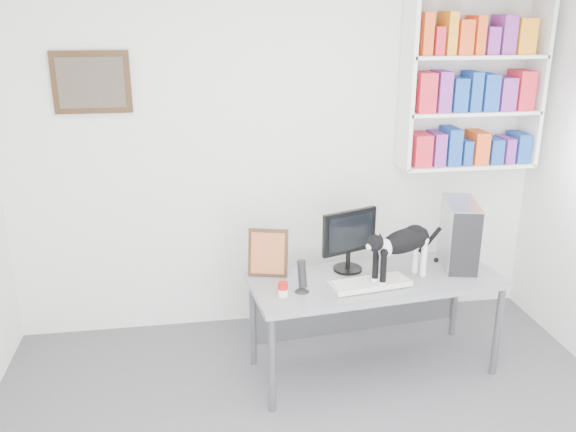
{
  "coord_description": "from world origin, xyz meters",
  "views": [
    {
      "loc": [
        -0.65,
        -2.39,
        2.37
      ],
      "look_at": [
        -0.02,
        1.53,
        1.02
      ],
      "focal_mm": 38.0,
      "sensor_mm": 36.0,
      "label": 1
    }
  ],
  "objects": [
    {
      "name": "wall_art",
      "position": [
        -1.3,
        1.97,
        1.9
      ],
      "size": [
        0.52,
        0.04,
        0.42
      ],
      "primitive_type": "cube",
      "color": "#442C15",
      "rests_on": "room"
    },
    {
      "name": "leaning_print",
      "position": [
        -0.19,
        1.31,
        0.85
      ],
      "size": [
        0.28,
        0.17,
        0.33
      ],
      "primitive_type": "cube",
      "rotation": [
        0.0,
        0.0,
        -0.27
      ],
      "color": "#442C15",
      "rests_on": "desk"
    },
    {
      "name": "soup_can",
      "position": [
        -0.14,
        0.98,
        0.73
      ],
      "size": [
        0.08,
        0.08,
        0.09
      ],
      "primitive_type": "cylinder",
      "rotation": [
        0.0,
        0.0,
        0.49
      ],
      "color": "#B1140F",
      "rests_on": "desk"
    },
    {
      "name": "desk",
      "position": [
        0.51,
        1.14,
        0.34
      ],
      "size": [
        1.71,
        0.81,
        0.69
      ],
      "primitive_type": "cube",
      "rotation": [
        0.0,
        0.0,
        0.11
      ],
      "color": "gray",
      "rests_on": "room"
    },
    {
      "name": "room",
      "position": [
        0.0,
        0.0,
        1.35
      ],
      "size": [
        4.01,
        4.01,
        2.7
      ],
      "color": "#545459",
      "rests_on": "ground"
    },
    {
      "name": "bookshelf",
      "position": [
        1.4,
        1.85,
        1.85
      ],
      "size": [
        1.03,
        0.28,
        1.24
      ],
      "primitive_type": "cube",
      "color": "white",
      "rests_on": "room"
    },
    {
      "name": "keyboard",
      "position": [
        0.43,
        1.03,
        0.71
      ],
      "size": [
        0.54,
        0.28,
        0.04
      ],
      "primitive_type": "cube",
      "rotation": [
        0.0,
        0.0,
        0.16
      ],
      "color": "beige",
      "rests_on": "desk"
    },
    {
      "name": "pc_tower",
      "position": [
        1.13,
        1.28,
        0.91
      ],
      "size": [
        0.3,
        0.49,
        0.45
      ],
      "primitive_type": "cube",
      "rotation": [
        0.0,
        0.0,
        -0.24
      ],
      "color": "#B8B8BD",
      "rests_on": "desk"
    },
    {
      "name": "cat",
      "position": [
        0.66,
        1.08,
        0.87
      ],
      "size": [
        0.61,
        0.41,
        0.37
      ],
      "primitive_type": null,
      "rotation": [
        0.0,
        0.0,
        0.47
      ],
      "color": "black",
      "rests_on": "desk"
    },
    {
      "name": "speaker",
      "position": [
        -0.01,
        1.02,
        0.8
      ],
      "size": [
        0.13,
        0.13,
        0.22
      ],
      "primitive_type": "cylinder",
      "rotation": [
        0.0,
        0.0,
        0.43
      ],
      "color": "black",
      "rests_on": "desk"
    },
    {
      "name": "monitor",
      "position": [
        0.36,
        1.3,
        0.91
      ],
      "size": [
        0.45,
        0.33,
        0.44
      ],
      "primitive_type": "cube",
      "rotation": [
        0.0,
        0.0,
        0.36
      ],
      "color": "black",
      "rests_on": "desk"
    }
  ]
}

